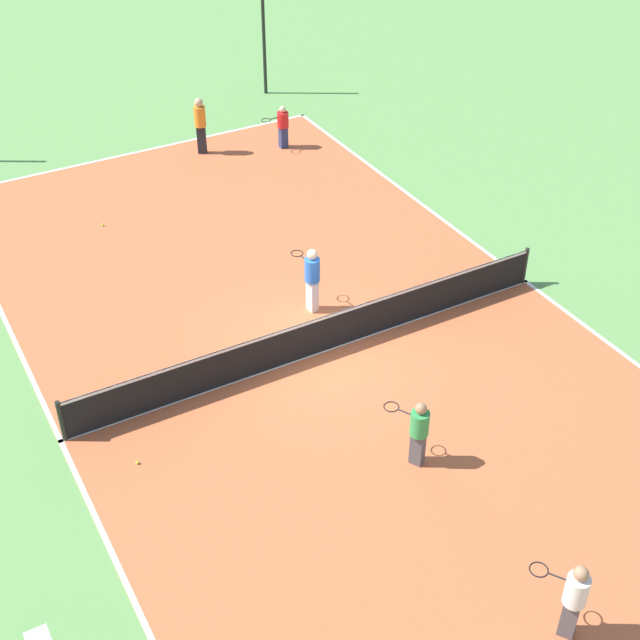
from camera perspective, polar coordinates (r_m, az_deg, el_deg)
ground_plane at (r=19.85m, az=-0.00°, el=-2.10°), size 80.00×80.00×0.00m
court_surface at (r=19.84m, az=-0.00°, el=-2.08°), size 11.80×23.57×0.02m
tennis_net at (r=19.53m, az=-0.00°, el=-0.90°), size 11.60×0.10×0.98m
player_far_green at (r=16.80m, az=6.32°, el=-6.99°), size 0.74×0.98×1.47m
player_coach_red at (r=28.59m, az=-2.41°, el=12.39°), size 0.95×0.39×1.38m
player_far_white at (r=14.65m, az=15.95°, el=-16.67°), size 0.80×0.96×1.58m
player_center_orange at (r=28.33m, az=-7.68°, el=12.46°), size 0.50×0.50×1.80m
player_near_blue at (r=20.60m, az=-0.52°, el=2.85°), size 0.45×0.97×1.66m
tennis_ball_far_baseline at (r=25.16m, az=-13.75°, el=5.94°), size 0.07×0.07×0.07m
tennis_ball_near_net at (r=17.56m, az=-11.61°, el=-8.92°), size 0.07×0.07×0.07m
fence_post_back_right at (r=32.50m, az=-3.61°, el=17.44°), size 0.12×0.12×3.83m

